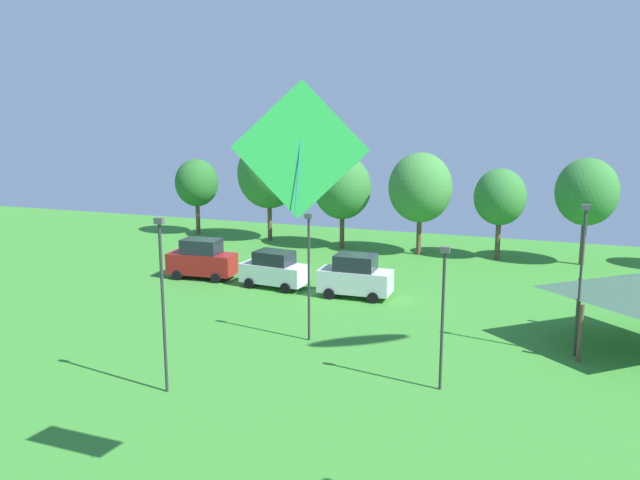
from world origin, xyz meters
The scene contains 14 objects.
kite_flying_4 centered at (0.87, 17.68, 10.05)m, with size 3.19×1.00×3.26m.
parked_car_leftmost centered at (-14.66, 39.88, 1.25)m, with size 4.44×2.14×2.58m.
parked_car_second_from_left centered at (-9.40, 39.44, 1.13)m, with size 4.24×2.30×2.28m.
parked_car_third_from_left centered at (-4.13, 39.11, 1.23)m, with size 4.22×2.09×2.53m.
light_post_0 centered at (-4.09, 31.36, 3.46)m, with size 0.36×0.20×6.13m.
light_post_1 centered at (-7.27, 23.98, 3.87)m, with size 0.36×0.20×6.92m.
light_post_2 centered at (7.84, 33.41, 3.84)m, with size 0.36×0.20×6.86m.
light_post_3 centered at (2.79, 27.80, 3.28)m, with size 0.36×0.20×5.77m.
treeline_tree_0 centered at (-22.48, 53.07, 4.43)m, with size 3.67×3.67×6.47m.
treeline_tree_1 centered at (-15.54, 52.65, 5.49)m, with size 5.13×5.13×8.32m.
treeline_tree_2 centered at (-9.05, 51.81, 4.73)m, with size 4.45×4.45×7.19m.
treeline_tree_3 centered at (-2.95, 51.52, 5.01)m, with size 4.67×4.67×7.59m.
treeline_tree_4 centered at (2.72, 51.92, 4.52)m, with size 3.68×3.68×6.57m.
treeline_tree_5 centered at (8.46, 52.16, 5.11)m, with size 4.23×4.23×7.46m.
Camera 1 is at (6.78, 2.61, 11.13)m, focal length 38.00 mm.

